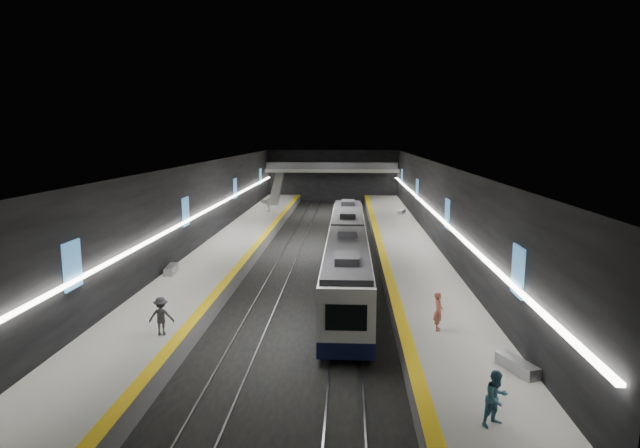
# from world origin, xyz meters

# --- Properties ---
(ground) EXTENTS (70.00, 70.00, 0.00)m
(ground) POSITION_xyz_m (0.00, 0.00, 0.00)
(ground) COLOR black
(ground) RESTS_ON ground
(ceiling) EXTENTS (20.00, 70.00, 0.04)m
(ceiling) POSITION_xyz_m (0.00, 0.00, 8.00)
(ceiling) COLOR beige
(ceiling) RESTS_ON wall_left
(wall_left) EXTENTS (0.04, 70.00, 8.00)m
(wall_left) POSITION_xyz_m (-10.00, 0.00, 4.00)
(wall_left) COLOR black
(wall_left) RESTS_ON ground
(wall_right) EXTENTS (0.04, 70.00, 8.00)m
(wall_right) POSITION_xyz_m (10.00, 0.00, 4.00)
(wall_right) COLOR black
(wall_right) RESTS_ON ground
(wall_back) EXTENTS (20.00, 0.04, 8.00)m
(wall_back) POSITION_xyz_m (0.00, 35.00, 4.00)
(wall_back) COLOR black
(wall_back) RESTS_ON ground
(wall_front) EXTENTS (20.00, 0.04, 8.00)m
(wall_front) POSITION_xyz_m (0.00, -35.00, 4.00)
(wall_front) COLOR black
(wall_front) RESTS_ON ground
(platform_left) EXTENTS (5.00, 70.00, 1.00)m
(platform_left) POSITION_xyz_m (-7.50, 0.00, 0.50)
(platform_left) COLOR slate
(platform_left) RESTS_ON ground
(tile_surface_left) EXTENTS (5.00, 70.00, 0.02)m
(tile_surface_left) POSITION_xyz_m (-7.50, 0.00, 1.01)
(tile_surface_left) COLOR #A7A7A2
(tile_surface_left) RESTS_ON platform_left
(tactile_strip_left) EXTENTS (0.60, 70.00, 0.02)m
(tactile_strip_left) POSITION_xyz_m (-5.30, 0.00, 1.02)
(tactile_strip_left) COLOR yellow
(tactile_strip_left) RESTS_ON platform_left
(platform_right) EXTENTS (5.00, 70.00, 1.00)m
(platform_right) POSITION_xyz_m (7.50, 0.00, 0.50)
(platform_right) COLOR slate
(platform_right) RESTS_ON ground
(tile_surface_right) EXTENTS (5.00, 70.00, 0.02)m
(tile_surface_right) POSITION_xyz_m (7.50, 0.00, 1.01)
(tile_surface_right) COLOR #A7A7A2
(tile_surface_right) RESTS_ON platform_right
(tactile_strip_right) EXTENTS (0.60, 70.00, 0.02)m
(tactile_strip_right) POSITION_xyz_m (5.30, 0.00, 1.02)
(tactile_strip_right) COLOR yellow
(tactile_strip_right) RESTS_ON platform_right
(rails) EXTENTS (6.52, 70.00, 0.12)m
(rails) POSITION_xyz_m (-0.00, 0.00, 0.06)
(rails) COLOR gray
(rails) RESTS_ON ground
(train) EXTENTS (2.69, 30.04, 3.60)m
(train) POSITION_xyz_m (2.50, -10.28, 2.20)
(train) COLOR #10153B
(train) RESTS_ON ground
(ad_posters) EXTENTS (19.94, 53.50, 2.20)m
(ad_posters) POSITION_xyz_m (-0.00, 1.00, 4.50)
(ad_posters) COLOR #448BCC
(ad_posters) RESTS_ON wall_left
(cove_light_left) EXTENTS (0.25, 68.60, 0.12)m
(cove_light_left) POSITION_xyz_m (-9.80, 0.00, 3.80)
(cove_light_left) COLOR white
(cove_light_left) RESTS_ON wall_left
(cove_light_right) EXTENTS (0.25, 68.60, 0.12)m
(cove_light_right) POSITION_xyz_m (9.80, 0.00, 3.80)
(cove_light_right) COLOR white
(cove_light_right) RESTS_ON wall_right
(mezzanine_bridge) EXTENTS (20.00, 3.00, 1.50)m
(mezzanine_bridge) POSITION_xyz_m (0.00, 32.93, 5.04)
(mezzanine_bridge) COLOR gray
(mezzanine_bridge) RESTS_ON wall_left
(escalator) EXTENTS (1.20, 7.50, 3.92)m
(escalator) POSITION_xyz_m (-7.50, 26.00, 2.90)
(escalator) COLOR #99999E
(escalator) RESTS_ON platform_left
(bench_left_near) EXTENTS (0.79, 2.12, 0.51)m
(bench_left_near) POSITION_xyz_m (-9.50, -13.09, 1.25)
(bench_left_near) COLOR #99999E
(bench_left_near) RESTS_ON platform_left
(bench_left_far) EXTENTS (0.83, 2.04, 0.49)m
(bench_left_far) POSITION_xyz_m (-9.02, 25.34, 1.24)
(bench_left_far) COLOR #99999E
(bench_left_far) RESTS_ON platform_left
(bench_right_near) EXTENTS (1.33, 2.11, 0.50)m
(bench_right_near) POSITION_xyz_m (9.33, -27.47, 1.25)
(bench_right_near) COLOR #99999E
(bench_right_near) RESTS_ON platform_right
(bench_right_far) EXTENTS (1.14, 1.96, 0.46)m
(bench_right_far) POSITION_xyz_m (8.91, 15.75, 1.23)
(bench_right_far) COLOR #99999E
(bench_right_far) RESTS_ON platform_right
(passenger_right_a) EXTENTS (0.54, 0.74, 1.87)m
(passenger_right_a) POSITION_xyz_m (6.92, -23.03, 1.94)
(passenger_right_a) COLOR #B25B42
(passenger_right_a) RESTS_ON platform_right
(passenger_right_b) EXTENTS (1.14, 1.07, 1.86)m
(passenger_right_b) POSITION_xyz_m (7.39, -31.57, 1.93)
(passenger_right_b) COLOR teal
(passenger_right_b) RESTS_ON platform_right
(passenger_left_a) EXTENTS (0.82, 1.12, 1.76)m
(passenger_left_a) POSITION_xyz_m (-7.17, 16.19, 1.88)
(passenger_left_a) COLOR beige
(passenger_left_a) RESTS_ON platform_left
(passenger_left_b) EXTENTS (1.25, 0.82, 1.82)m
(passenger_left_b) POSITION_xyz_m (-6.18, -24.35, 1.91)
(passenger_left_b) COLOR #3C3C43
(passenger_left_b) RESTS_ON platform_left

